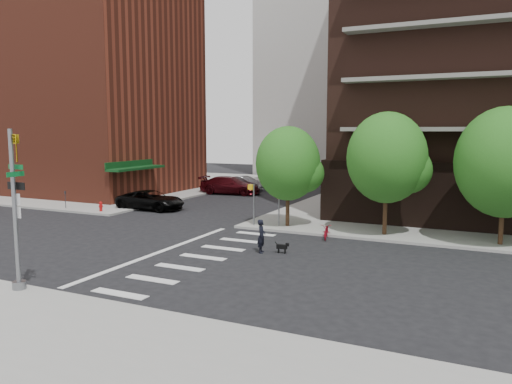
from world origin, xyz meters
The scene contains 17 objects.
ground centered at (0.00, 0.00, 0.00)m, with size 120.00×120.00×0.00m, color black.
sidewalk_nw centered at (-24.50, 23.50, 0.07)m, with size 31.00×33.00×0.15m, color gray.
crosswalk centered at (2.21, 0.00, 0.01)m, with size 3.85×13.00×0.01m.
midrise_nw centered at (-22.00, 18.00, 10.15)m, with size 21.40×15.50×20.00m.
tree_a centered at (4.00, 8.50, 4.04)m, with size 4.00×4.00×5.90m.
tree_b centered at (10.00, 8.50, 4.54)m, with size 4.50×4.50×6.65m.
tree_c centered at (16.00, 8.50, 4.45)m, with size 5.00×5.00×6.80m.
traffic_signal centered at (-0.47, -7.49, 2.70)m, with size 0.90×0.75×6.00m.
pedestrian_signal centered at (2.32, 7.92, 1.85)m, with size 2.18×0.67×2.60m.
fire_hydrant centered at (-10.50, 7.80, 0.55)m, with size 0.24×0.24×0.73m.
parking_meter centered at (-14.00, 7.80, 0.96)m, with size 0.10×0.08×1.32m.
parked_car_black centered at (-8.20, 10.74, 0.74)m, with size 5.32×2.46×1.48m, color black.
parked_car_maroon centered at (-7.10, 21.61, 0.85)m, with size 5.85×2.38×1.70m, color #400A10.
parked_car_silver centered at (-7.34, 25.18, 0.71)m, with size 4.34×1.51×1.43m, color #999CA1.
scooter centered at (7.16, 6.50, 0.44)m, with size 0.59×1.68×0.88m, color maroon.
dog_walker centered at (5.17, 2.04, 0.84)m, with size 0.40×0.61×1.68m, color black.
dog centered at (6.17, 2.36, 0.34)m, with size 0.63×0.21×0.53m.
Camera 1 is at (15.32, -20.14, 6.10)m, focal length 35.00 mm.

